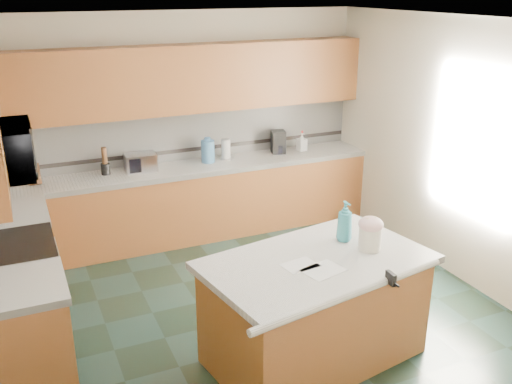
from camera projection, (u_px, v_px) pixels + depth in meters
floor at (256, 316)px, 5.44m from camera, size 4.60×4.60×0.00m
ceiling at (257, 22)px, 4.51m from camera, size 4.60×4.60×0.00m
wall_back at (180, 125)px, 6.97m from camera, size 4.60×0.04×2.70m
wall_front at (435, 316)px, 2.99m from camera, size 4.60×0.04×2.70m
wall_right at (463, 152)px, 5.86m from camera, size 0.04×4.60×2.70m
back_base_cab at (191, 204)px, 7.01m from camera, size 4.60×0.60×0.86m
back_countertop at (189, 168)px, 6.85m from camera, size 4.60×0.64×0.06m
back_upper_cab at (182, 79)px, 6.61m from camera, size 4.60×0.33×0.78m
back_backsplash at (181, 135)px, 6.98m from camera, size 4.60×0.02×0.63m
back_accent_band at (182, 150)px, 7.04m from camera, size 4.60×0.01×0.05m
left_base_cab_rear at (20, 258)px, 5.64m from camera, size 0.60×0.82×0.86m
left_counter_rear at (13, 215)px, 5.49m from camera, size 0.64×0.82×0.06m
left_base_cab_front at (29, 341)px, 4.33m from camera, size 0.60×0.72×0.86m
left_counter_front at (20, 288)px, 4.17m from camera, size 0.64×0.72×0.06m
range_body at (24, 294)px, 4.96m from camera, size 0.60×0.76×0.88m
range_oven_door at (59, 291)px, 5.09m from camera, size 0.02×0.68×0.55m
range_cooktop at (16, 246)px, 4.80m from camera, size 0.62×0.78×0.04m
range_handle at (57, 252)px, 4.97m from camera, size 0.02×0.66×0.02m
microwave at (1, 151)px, 4.52m from camera, size 0.50×0.73×0.41m
island_base at (315, 312)px, 4.71m from camera, size 1.83×1.24×0.86m
island_top at (317, 262)px, 4.55m from camera, size 1.95×1.36×0.06m
island_bullnose at (354, 294)px, 4.09m from camera, size 1.78×0.37×0.06m
treat_jar at (370, 239)px, 4.67m from camera, size 0.24×0.24×0.19m
treat_jar_lid at (371, 224)px, 4.63m from camera, size 0.20×0.20×0.13m
treat_jar_knob at (371, 219)px, 4.61m from camera, size 0.07×0.02×0.02m
treat_jar_knob_end_l at (368, 220)px, 4.60m from camera, size 0.04×0.04×0.04m
treat_jar_knob_end_r at (375, 219)px, 4.63m from camera, size 0.04×0.04×0.04m
soap_bottle_island at (345, 221)px, 4.81m from camera, size 0.14×0.14×0.35m
paper_sheet_a at (323, 270)px, 4.36m from camera, size 0.36×0.30×0.00m
paper_sheet_b at (300, 265)px, 4.44m from camera, size 0.29×0.24×0.00m
clamp_body at (391, 278)px, 4.22m from camera, size 0.04×0.11×0.09m
clamp_handle at (396, 285)px, 4.18m from camera, size 0.02×0.07×0.02m
knife_block at (34, 174)px, 6.19m from camera, size 0.14×0.18×0.25m
utensil_crock at (106, 169)px, 6.52m from camera, size 0.10×0.10×0.13m
utensil_bundle at (104, 155)px, 6.47m from camera, size 0.06×0.06×0.19m
toaster_oven at (141, 162)px, 6.63m from camera, size 0.37×0.26×0.21m
toaster_oven_door at (143, 165)px, 6.54m from camera, size 0.32×0.01×0.17m
paper_towel at (226, 149)px, 7.08m from camera, size 0.11×0.11×0.25m
paper_towel_base at (226, 158)px, 7.12m from camera, size 0.17×0.17×0.01m
water_jug at (208, 151)px, 6.95m from camera, size 0.16×0.16×0.27m
water_jug_neck at (207, 139)px, 6.89m from camera, size 0.08×0.08×0.04m
coffee_maker at (278, 142)px, 7.33m from camera, size 0.21×0.22×0.29m
coffee_carafe at (280, 149)px, 7.32m from camera, size 0.12×0.12×0.12m
soap_bottle_back at (302, 142)px, 7.43m from camera, size 0.12×0.12×0.24m
soap_back_cap at (302, 132)px, 7.39m from camera, size 0.02×0.02×0.03m
window_light_proxy at (477, 143)px, 5.62m from camera, size 0.02×1.40×1.10m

